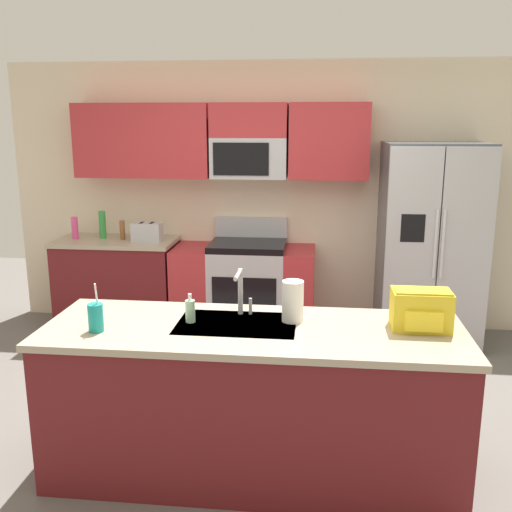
# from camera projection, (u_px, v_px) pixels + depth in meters

# --- Properties ---
(ground_plane) EXTENTS (9.00, 9.00, 0.00)m
(ground_plane) POSITION_uv_depth(u_px,v_px,m) (240.00, 424.00, 3.91)
(ground_plane) COLOR #66605B
(ground_plane) RESTS_ON ground
(kitchen_wall_unit) EXTENTS (5.20, 0.43, 2.60)m
(kitchen_wall_unit) POSITION_uv_depth(u_px,v_px,m) (254.00, 180.00, 5.61)
(kitchen_wall_unit) COLOR beige
(kitchen_wall_unit) RESTS_ON ground
(back_counter) EXTENTS (1.17, 0.63, 0.90)m
(back_counter) POSITION_uv_depth(u_px,v_px,m) (118.00, 283.00, 5.71)
(back_counter) COLOR maroon
(back_counter) RESTS_ON ground
(range_oven) EXTENTS (1.36, 0.61, 1.10)m
(range_oven) POSITION_uv_depth(u_px,v_px,m) (244.00, 288.00, 5.58)
(range_oven) COLOR #B7BABF
(range_oven) RESTS_ON ground
(refrigerator) EXTENTS (0.90, 0.76, 1.85)m
(refrigerator) POSITION_uv_depth(u_px,v_px,m) (430.00, 245.00, 5.21)
(refrigerator) COLOR #4C4F54
(refrigerator) RESTS_ON ground
(island_counter) EXTENTS (2.37, 0.81, 0.90)m
(island_counter) POSITION_uv_depth(u_px,v_px,m) (253.00, 400.00, 3.30)
(island_counter) COLOR maroon
(island_counter) RESTS_ON ground
(toaster) EXTENTS (0.28, 0.16, 0.18)m
(toaster) POSITION_uv_depth(u_px,v_px,m) (147.00, 232.00, 5.50)
(toaster) COLOR #B7BABF
(toaster) RESTS_ON back_counter
(pepper_mill) EXTENTS (0.05, 0.05, 0.19)m
(pepper_mill) POSITION_uv_depth(u_px,v_px,m) (122.00, 230.00, 5.58)
(pepper_mill) COLOR brown
(pepper_mill) RESTS_ON back_counter
(bottle_pink) EXTENTS (0.06, 0.06, 0.22)m
(bottle_pink) POSITION_uv_depth(u_px,v_px,m) (75.00, 228.00, 5.61)
(bottle_pink) COLOR #EA4C93
(bottle_pink) RESTS_ON back_counter
(bottle_green) EXTENTS (0.07, 0.07, 0.27)m
(bottle_green) POSITION_uv_depth(u_px,v_px,m) (102.00, 225.00, 5.63)
(bottle_green) COLOR green
(bottle_green) RESTS_ON back_counter
(sink_faucet) EXTENTS (0.08, 0.21, 0.28)m
(sink_faucet) POSITION_uv_depth(u_px,v_px,m) (241.00, 288.00, 3.36)
(sink_faucet) COLOR #B7BABF
(sink_faucet) RESTS_ON island_counter
(drink_cup_teal) EXTENTS (0.08, 0.08, 0.28)m
(drink_cup_teal) POSITION_uv_depth(u_px,v_px,m) (96.00, 317.00, 3.12)
(drink_cup_teal) COLOR teal
(drink_cup_teal) RESTS_ON island_counter
(soap_dispenser) EXTENTS (0.06, 0.06, 0.17)m
(soap_dispenser) POSITION_uv_depth(u_px,v_px,m) (190.00, 311.00, 3.27)
(soap_dispenser) COLOR #A5D8B2
(soap_dispenser) RESTS_ON island_counter
(paper_towel_roll) EXTENTS (0.12, 0.12, 0.24)m
(paper_towel_roll) POSITION_uv_depth(u_px,v_px,m) (293.00, 301.00, 3.27)
(paper_towel_roll) COLOR white
(paper_towel_roll) RESTS_ON island_counter
(backpack) EXTENTS (0.32, 0.22, 0.23)m
(backpack) POSITION_uv_depth(u_px,v_px,m) (421.00, 309.00, 3.14)
(backpack) COLOR yellow
(backpack) RESTS_ON island_counter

